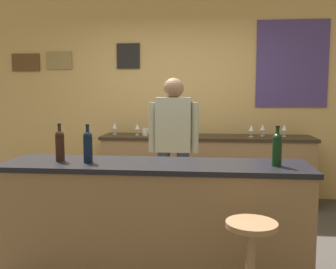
% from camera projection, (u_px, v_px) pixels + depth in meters
% --- Properties ---
extents(ground_plane, '(10.00, 10.00, 0.00)m').
position_uv_depth(ground_plane, '(161.00, 253.00, 3.51)').
color(ground_plane, '#423D38').
extents(back_wall, '(6.00, 0.09, 2.80)m').
position_uv_depth(back_wall, '(180.00, 96.00, 5.35)').
color(back_wall, tan).
rests_on(back_wall, ground_plane).
extents(bar_counter, '(2.41, 0.60, 0.92)m').
position_uv_depth(bar_counter, '(155.00, 219.00, 3.06)').
color(bar_counter, olive).
rests_on(bar_counter, ground_plane).
extents(side_counter, '(2.75, 0.56, 0.90)m').
position_uv_depth(side_counter, '(206.00, 170.00, 5.04)').
color(side_counter, olive).
rests_on(side_counter, ground_plane).
extents(bartender, '(0.52, 0.21, 1.62)m').
position_uv_depth(bartender, '(173.00, 144.00, 3.97)').
color(bartender, '#384766').
rests_on(bartender, ground_plane).
extents(bar_stool, '(0.32, 0.32, 0.68)m').
position_uv_depth(bar_stool, '(251.00, 256.00, 2.37)').
color(bar_stool, olive).
rests_on(bar_stool, ground_plane).
extents(wine_bottle_a, '(0.07, 0.07, 0.31)m').
position_uv_depth(wine_bottle_a, '(60.00, 144.00, 3.07)').
color(wine_bottle_a, black).
rests_on(wine_bottle_a, bar_counter).
extents(wine_bottle_b, '(0.07, 0.07, 0.31)m').
position_uv_depth(wine_bottle_b, '(88.00, 146.00, 3.00)').
color(wine_bottle_b, black).
rests_on(wine_bottle_b, bar_counter).
extents(wine_bottle_c, '(0.07, 0.07, 0.31)m').
position_uv_depth(wine_bottle_c, '(277.00, 148.00, 2.86)').
color(wine_bottle_c, black).
rests_on(wine_bottle_c, bar_counter).
extents(wine_glass_a, '(0.07, 0.07, 0.16)m').
position_uv_depth(wine_glass_a, '(115.00, 126.00, 5.18)').
color(wine_glass_a, silver).
rests_on(wine_glass_a, side_counter).
extents(wine_glass_b, '(0.07, 0.07, 0.16)m').
position_uv_depth(wine_glass_b, '(137.00, 127.00, 5.08)').
color(wine_glass_b, silver).
rests_on(wine_glass_b, side_counter).
extents(wine_glass_c, '(0.07, 0.07, 0.16)m').
position_uv_depth(wine_glass_c, '(251.00, 128.00, 4.88)').
color(wine_glass_c, silver).
rests_on(wine_glass_c, side_counter).
extents(wine_glass_d, '(0.07, 0.07, 0.16)m').
position_uv_depth(wine_glass_d, '(263.00, 128.00, 4.97)').
color(wine_glass_d, silver).
rests_on(wine_glass_d, side_counter).
extents(wine_glass_e, '(0.07, 0.07, 0.16)m').
position_uv_depth(wine_glass_e, '(284.00, 128.00, 4.93)').
color(wine_glass_e, silver).
rests_on(wine_glass_e, side_counter).
extents(coffee_mug, '(0.12, 0.08, 0.09)m').
position_uv_depth(coffee_mug, '(145.00, 132.00, 5.06)').
color(coffee_mug, silver).
rests_on(coffee_mug, side_counter).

